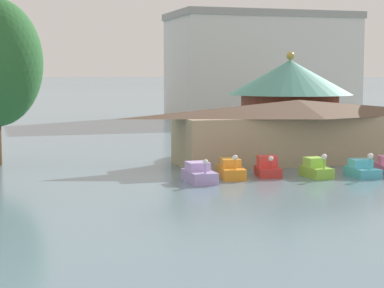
# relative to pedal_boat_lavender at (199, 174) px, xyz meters

# --- Properties ---
(pedal_boat_lavender) EXTENTS (1.56, 2.98, 1.57)m
(pedal_boat_lavender) POSITION_rel_pedal_boat_lavender_xyz_m (0.00, 0.00, 0.00)
(pedal_boat_lavender) COLOR #B299D8
(pedal_boat_lavender) RESTS_ON ground
(pedal_boat_orange) EXTENTS (1.89, 3.18, 1.65)m
(pedal_boat_orange) POSITION_rel_pedal_boat_lavender_xyz_m (2.52, 1.01, 0.00)
(pedal_boat_orange) COLOR orange
(pedal_boat_orange) RESTS_ON ground
(pedal_boat_red) EXTENTS (1.91, 2.58, 1.44)m
(pedal_boat_red) POSITION_rel_pedal_boat_lavender_xyz_m (5.08, 1.02, 0.02)
(pedal_boat_red) COLOR red
(pedal_boat_red) RESTS_ON ground
(pedal_boat_lime) EXTENTS (1.43, 2.43, 1.63)m
(pedal_boat_lime) POSITION_rel_pedal_boat_lavender_xyz_m (7.90, -0.31, 0.01)
(pedal_boat_lime) COLOR #8CCC3F
(pedal_boat_lime) RESTS_ON ground
(pedal_boat_cyan) EXTENTS (1.72, 2.70, 1.67)m
(pedal_boat_cyan) POSITION_rel_pedal_boat_lavender_xyz_m (10.90, -1.02, -0.03)
(pedal_boat_cyan) COLOR #4CB7CC
(pedal_boat_cyan) RESTS_ON ground
(boathouse) EXTENTS (19.84, 6.24, 4.74)m
(boathouse) POSITION_rel_pedal_boat_lavender_xyz_m (9.94, 6.69, 1.98)
(boathouse) COLOR tan
(boathouse) RESTS_ON ground
(green_roof_pavilion) EXTENTS (10.63, 10.63, 8.54)m
(green_roof_pavilion) POSITION_rel_pedal_boat_lavender_xyz_m (12.33, 13.26, 3.90)
(green_roof_pavilion) COLOR brown
(green_roof_pavilion) RESTS_ON ground
(background_building_block) EXTENTS (27.30, 14.75, 15.67)m
(background_building_block) POSITION_rel_pedal_boat_lavender_xyz_m (27.91, 56.95, 7.36)
(background_building_block) COLOR silver
(background_building_block) RESTS_ON ground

